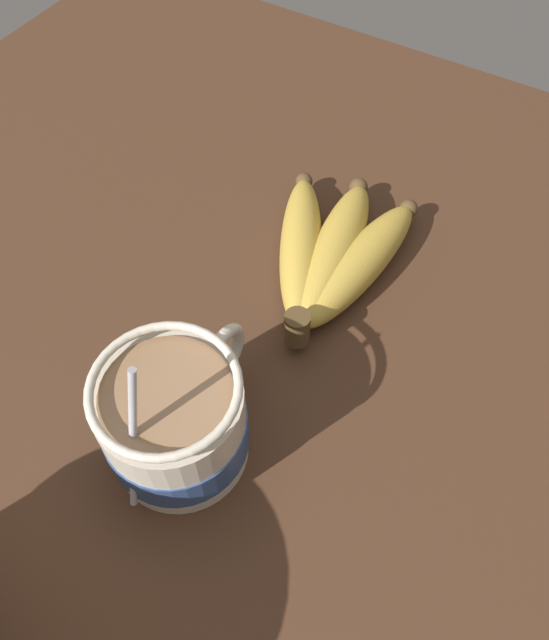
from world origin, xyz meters
TOP-DOWN VIEW (x-y plane):
  - table at (0.00, 0.00)cm, footprint 100.73×100.73cm
  - coffee_mug at (-4.20, 1.44)cm, footprint 13.74×9.78cm
  - banana_bunch at (15.99, 0.17)cm, footprint 18.88×13.26cm

SIDE VIEW (x-z plane):
  - table at x=0.00cm, z-range 0.00..3.32cm
  - banana_bunch at x=15.99cm, z-range 3.02..7.39cm
  - coffee_mug at x=-4.20cm, z-range 0.60..14.42cm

